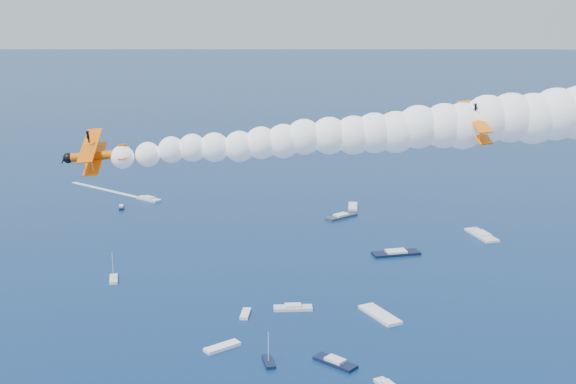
# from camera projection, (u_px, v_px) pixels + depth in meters

# --- Properties ---
(biplane_lead) EXTENTS (9.16, 10.51, 7.28)m
(biplane_lead) POSITION_uv_depth(u_px,v_px,m) (478.00, 126.00, 88.32)
(biplane_lead) COLOR #FF6D05
(biplane_trail) EXTENTS (9.34, 10.95, 7.57)m
(biplane_trail) POSITION_uv_depth(u_px,v_px,m) (97.00, 156.00, 87.62)
(biplane_trail) COLOR #F25D05
(smoke_trail_trail) EXTENTS (62.49, 35.34, 11.06)m
(smoke_trail_trail) POSITION_uv_depth(u_px,v_px,m) (364.00, 133.00, 88.62)
(smoke_trail_trail) COLOR white
(spectator_boats) EXTENTS (223.70, 186.66, 0.70)m
(spectator_boats) POSITION_uv_depth(u_px,v_px,m) (366.00, 303.00, 184.81)
(spectator_boats) COLOR silver
(spectator_boats) RESTS_ON ground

